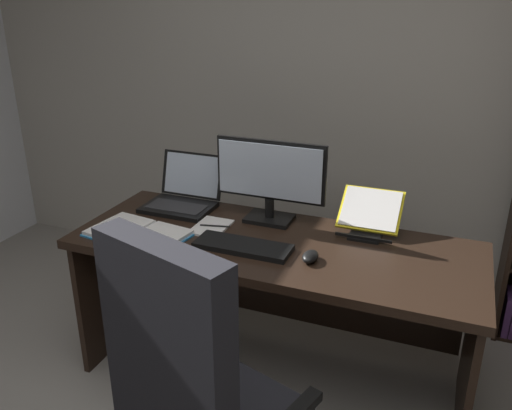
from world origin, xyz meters
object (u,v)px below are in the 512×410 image
at_px(desk, 279,273).
at_px(reading_stand_with_book, 370,214).
at_px(monitor, 270,180).
at_px(pen, 215,226).
at_px(keyboard, 243,246).
at_px(computer_mouse, 310,257).
at_px(open_binder, 138,233).
at_px(notepad, 211,227).
at_px(laptop, 183,196).

distance_m(desk, reading_stand_with_book, 0.50).
xyz_separation_m(monitor, pen, (-0.20, -0.19, -0.19)).
height_order(keyboard, computer_mouse, computer_mouse).
distance_m(open_binder, notepad, 0.33).
bearing_deg(monitor, reading_stand_with_book, 6.87).
xyz_separation_m(laptop, open_binder, (-0.02, -0.39, -0.04)).
distance_m(desk, open_binder, 0.67).
height_order(computer_mouse, pen, computer_mouse).
distance_m(computer_mouse, notepad, 0.54).
bearing_deg(computer_mouse, notepad, 164.47).
height_order(reading_stand_with_book, pen, reading_stand_with_book).
xyz_separation_m(computer_mouse, reading_stand_with_book, (0.17, 0.39, 0.06)).
bearing_deg(open_binder, monitor, 45.75).
bearing_deg(reading_stand_with_book, desk, -151.83).
distance_m(desk, pen, 0.37).
bearing_deg(notepad, keyboard, -33.09).
relative_size(desk, laptop, 5.25).
height_order(desk, computer_mouse, computer_mouse).
bearing_deg(desk, laptop, 165.50).
bearing_deg(desk, monitor, 125.01).
bearing_deg(open_binder, reading_stand_with_book, 32.52).
height_order(keyboard, reading_stand_with_book, reading_stand_with_book).
height_order(reading_stand_with_book, open_binder, reading_stand_with_book).
xyz_separation_m(laptop, keyboard, (0.48, -0.34, -0.04)).
height_order(laptop, open_binder, laptop).
bearing_deg(computer_mouse, keyboard, 180.00).
bearing_deg(monitor, notepad, -139.85).
distance_m(keyboard, pen, 0.25).
distance_m(laptop, pen, 0.34).
xyz_separation_m(computer_mouse, notepad, (-0.52, 0.15, -0.02)).
distance_m(computer_mouse, pen, 0.52).
xyz_separation_m(keyboard, computer_mouse, (0.30, 0.00, 0.01)).
height_order(monitor, notepad, monitor).
xyz_separation_m(keyboard, notepad, (-0.22, 0.15, -0.01)).
xyz_separation_m(reading_stand_with_book, open_binder, (-0.96, -0.44, -0.07)).
distance_m(monitor, reading_stand_with_book, 0.49).
relative_size(keyboard, computer_mouse, 4.04).
bearing_deg(computer_mouse, open_binder, -176.40).
bearing_deg(keyboard, monitor, 90.00).
xyz_separation_m(notepad, pen, (0.02, 0.00, 0.01)).
xyz_separation_m(reading_stand_with_book, notepad, (-0.69, -0.24, -0.08)).
xyz_separation_m(open_binder, pen, (0.29, 0.20, 0.00)).
bearing_deg(notepad, pen, 0.00).
height_order(laptop, reading_stand_with_book, laptop).
xyz_separation_m(desk, laptop, (-0.58, 0.15, 0.25)).
bearing_deg(reading_stand_with_book, laptop, -177.09).
relative_size(monitor, open_binder, 1.11).
relative_size(reading_stand_with_book, open_binder, 0.58).
distance_m(computer_mouse, open_binder, 0.80).
height_order(computer_mouse, reading_stand_with_book, reading_stand_with_book).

